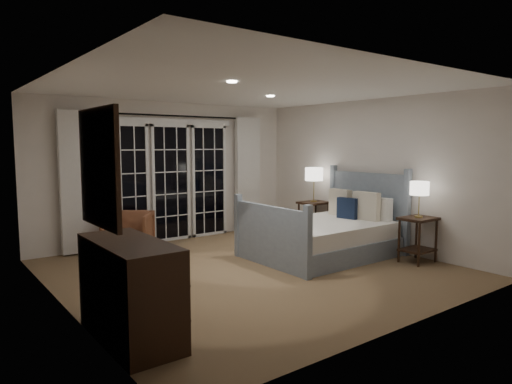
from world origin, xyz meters
TOP-DOWN VIEW (x-y plane):
  - floor at (0.00, 0.00)m, footprint 5.00×5.00m
  - ceiling at (0.00, 0.00)m, footprint 5.00×5.00m
  - wall_left at (-2.50, 0.00)m, footprint 0.02×5.00m
  - wall_right at (2.50, 0.00)m, footprint 0.02×5.00m
  - wall_back at (0.00, 2.50)m, footprint 5.00×0.02m
  - wall_front at (0.00, -2.50)m, footprint 5.00×0.02m
  - french_doors at (0.00, 2.46)m, footprint 2.50×0.04m
  - curtain_rod at (0.00, 2.40)m, footprint 3.50×0.03m
  - curtain_left at (-1.65, 2.38)m, footprint 0.55×0.10m
  - curtain_right at (1.65, 2.38)m, footprint 0.55×0.10m
  - downlight_a at (0.80, 0.60)m, footprint 0.12×0.12m
  - downlight_b at (-0.60, -0.40)m, footprint 0.12×0.12m
  - bed at (1.42, -0.02)m, footprint 2.18×1.56m
  - nightstand_left at (2.20, -1.15)m, footprint 0.52×0.42m
  - nightstand_right at (2.23, 1.08)m, footprint 0.52×0.42m
  - lamp_left at (2.20, -1.15)m, footprint 0.27×0.27m
  - lamp_right at (2.23, 1.08)m, footprint 0.33×0.33m
  - armchair at (-0.99, 2.02)m, footprint 1.00×1.01m
  - dresser at (-2.23, -1.16)m, footprint 0.54×1.26m
  - mirror at (-2.47, -1.16)m, footprint 0.05×0.85m

SIDE VIEW (x-z plane):
  - floor at x=0.00m, z-range 0.00..0.00m
  - bed at x=1.42m, z-range -0.31..0.96m
  - armchair at x=-0.99m, z-range 0.00..0.66m
  - nightstand_left at x=2.20m, z-range 0.11..0.78m
  - dresser at x=-2.23m, z-range 0.00..0.90m
  - nightstand_right at x=2.23m, z-range 0.11..0.79m
  - french_doors at x=0.00m, z-range -0.01..2.19m
  - lamp_left at x=2.20m, z-range 0.83..1.36m
  - curtain_left at x=-1.65m, z-range 0.02..2.27m
  - curtain_right at x=1.65m, z-range 0.02..2.27m
  - lamp_right at x=2.23m, z-range 0.87..1.51m
  - wall_left at x=-2.50m, z-range 0.00..2.50m
  - wall_right at x=2.50m, z-range 0.00..2.50m
  - wall_back at x=0.00m, z-range 0.00..2.50m
  - wall_front at x=0.00m, z-range 0.00..2.50m
  - mirror at x=-2.47m, z-range 1.05..2.05m
  - curtain_rod at x=0.00m, z-range 2.23..2.27m
  - downlight_a at x=0.80m, z-range 2.48..2.50m
  - downlight_b at x=-0.60m, z-range 2.48..2.50m
  - ceiling at x=0.00m, z-range 2.50..2.50m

